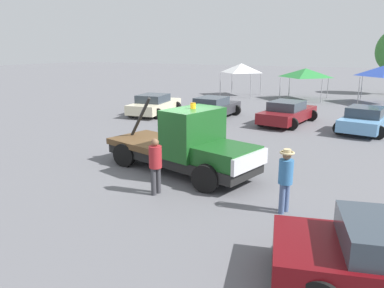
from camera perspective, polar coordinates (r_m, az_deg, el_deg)
The scene contains 11 objects.
ground_plane at distance 13.47m, azimuth -1.89°, elevation -4.09°, with size 160.00×160.00×0.00m, color slate.
tow_truck at distance 12.95m, azimuth -0.74°, elevation -0.35°, with size 6.20×3.33×2.51m.
person_near_truck at distance 10.11m, azimuth 14.08°, elevation -4.71°, with size 0.39×0.39×1.76m.
person_at_hood at distance 11.12m, azimuth -5.59°, elevation -2.81°, with size 0.38×0.38×1.72m.
parked_car_cream at distance 24.93m, azimuth -5.77°, elevation 6.00°, with size 2.87×4.84×1.34m.
parked_car_charcoal at distance 23.43m, azimuth 3.18°, elevation 5.51°, with size 2.48×4.78×1.34m.
parked_car_maroon at distance 22.34m, azimuth 14.34°, elevation 4.64°, with size 2.87×4.95×1.34m.
parked_car_skyblue at distance 21.51m, azimuth 24.94°, elevation 3.37°, with size 2.89×4.54×1.34m.
canopy_tent_white at distance 34.98m, azimuth 7.53°, elevation 11.40°, with size 2.95×2.95×2.92m.
canopy_tent_green at distance 33.34m, azimuth 16.91°, elevation 10.34°, with size 3.39×3.39×2.62m.
traffic_cone at distance 18.71m, azimuth -1.57°, elevation 2.02°, with size 0.40×0.40×0.55m.
Camera 1 is at (6.27, -11.12, 4.28)m, focal length 35.00 mm.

